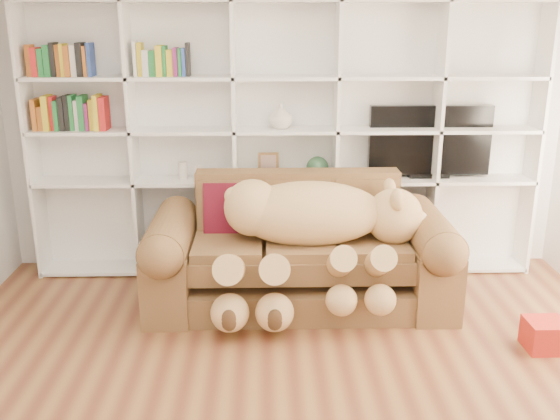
{
  "coord_description": "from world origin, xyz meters",
  "views": [
    {
      "loc": [
        -0.18,
        -3.06,
        2.25
      ],
      "look_at": [
        -0.06,
        1.63,
        0.78
      ],
      "focal_mm": 40.0,
      "sensor_mm": 36.0,
      "label": 1
    }
  ],
  "objects_px": {
    "sofa": "(299,257)",
    "tv": "(430,142)",
    "teddy_bear": "(312,229)",
    "gift_box": "(545,335)"
  },
  "relations": [
    {
      "from": "sofa",
      "to": "tv",
      "type": "distance_m",
      "value": 1.6
    },
    {
      "from": "teddy_bear",
      "to": "tv",
      "type": "relative_size",
      "value": 1.57
    },
    {
      "from": "gift_box",
      "to": "teddy_bear",
      "type": "bearing_deg",
      "value": 158.58
    },
    {
      "from": "sofa",
      "to": "tv",
      "type": "height_order",
      "value": "tv"
    },
    {
      "from": "tv",
      "to": "gift_box",
      "type": "bearing_deg",
      "value": -72.25
    },
    {
      "from": "tv",
      "to": "sofa",
      "type": "bearing_deg",
      "value": -148.84
    },
    {
      "from": "gift_box",
      "to": "tv",
      "type": "xyz_separation_m",
      "value": [
        -0.5,
        1.55,
        1.07
      ]
    },
    {
      "from": "gift_box",
      "to": "tv",
      "type": "relative_size",
      "value": 0.25
    },
    {
      "from": "sofa",
      "to": "teddy_bear",
      "type": "xyz_separation_m",
      "value": [
        0.08,
        -0.2,
        0.31
      ]
    },
    {
      "from": "teddy_bear",
      "to": "sofa",
      "type": "bearing_deg",
      "value": 104.21
    }
  ]
}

